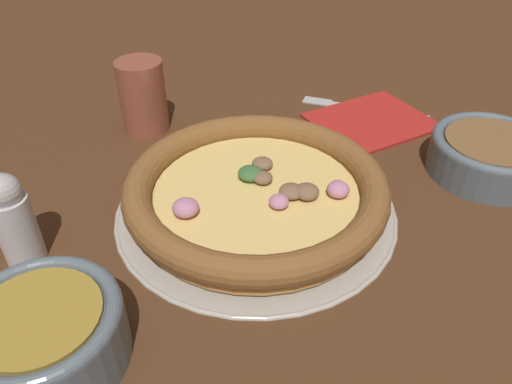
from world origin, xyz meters
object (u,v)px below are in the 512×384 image
bowl_far (488,152)px  drinking_cup (143,96)px  pizza (256,190)px  napkin (372,120)px  pizza_tray (256,207)px  pepper_shaker (13,220)px  fork (357,107)px  bowl_near (44,333)px

bowl_far → drinking_cup: size_ratio=1.43×
pizza → drinking_cup: 0.25m
pizza → napkin: bearing=35.4°
pizza_tray → pepper_shaker: (-0.25, -0.02, 0.05)m
drinking_cup → napkin: drinking_cup is taller
napkin → fork: napkin is taller
pizza_tray → pizza: 0.02m
drinking_cup → pepper_shaker: same height
bowl_far → fork: 0.22m
pizza → drinking_cup: drinking_cup is taller
pizza → pepper_shaker: 0.25m
pizza → fork: 0.30m
pizza → napkin: size_ratio=1.54×
pizza → bowl_near: bowl_near is taller
drinking_cup → pepper_shaker: (-0.14, -0.24, -0.00)m
bowl_near → drinking_cup: size_ratio=1.29×
pizza → bowl_far: 0.31m
pizza_tray → bowl_near: bowl_near is taller
bowl_far → fork: (-0.09, 0.20, -0.03)m
bowl_near → bowl_far: (0.53, 0.15, -0.00)m
drinking_cup → fork: size_ratio=0.59×
bowl_far → pepper_shaker: pepper_shaker is taller
bowl_near → pepper_shaker: bearing=104.0°
fork → napkin: bearing=124.6°
drinking_cup → fork: (0.33, -0.02, -0.05)m
pizza → bowl_far: size_ratio=2.03×
drinking_cup → napkin: (0.33, -0.07, -0.05)m
bowl_near → bowl_far: 0.55m
pizza → napkin: (0.22, 0.16, -0.02)m
pizza_tray → napkin: same height
pizza → drinking_cup: size_ratio=2.91×
bowl_near → pepper_shaker: (-0.03, 0.13, 0.02)m
pizza → bowl_far: (0.31, 0.00, -0.00)m
pizza_tray → drinking_cup: bearing=115.6°
bowl_near → fork: bowl_near is taller
bowl_far → fork: size_ratio=0.85×
drinking_cup → fork: 0.33m
drinking_cup → pepper_shaker: 0.28m
drinking_cup → pizza_tray: bearing=-64.4°
pizza_tray → pepper_shaker: 0.26m
pizza → napkin: 0.27m
pizza → bowl_far: same height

